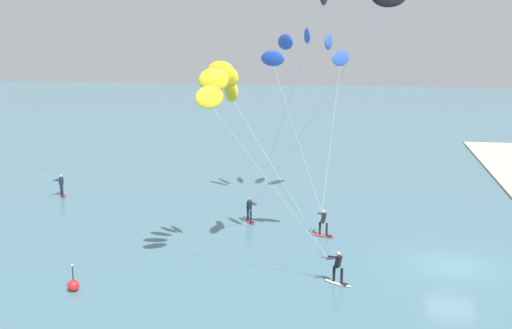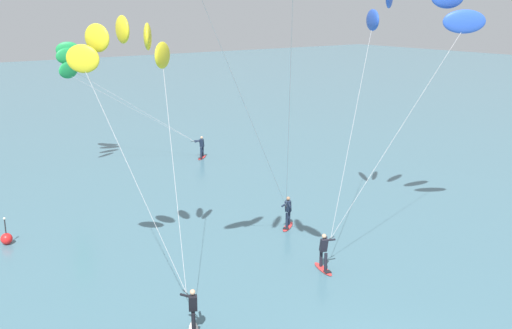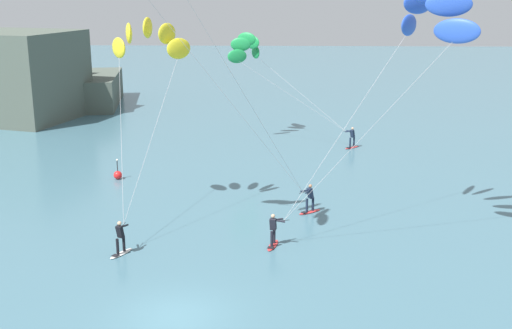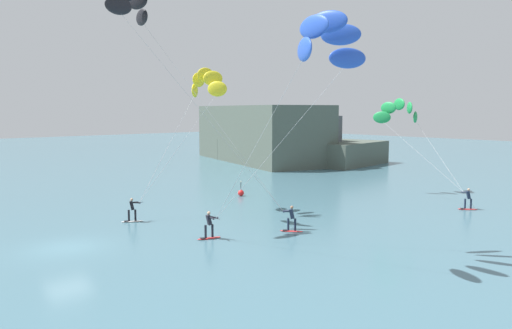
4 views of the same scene
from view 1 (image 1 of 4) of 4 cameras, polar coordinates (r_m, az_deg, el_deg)
The scene contains 4 objects.
ground_plane at distance 34.94m, azimuth 17.75°, elevation -8.92°, with size 240.00×240.00×0.00m, color #426B7A.
kitesurfer_nearshore at distance 30.33m, azimuth -2.74°, elevation 6.63°, with size 4.49×7.54×10.85m.
kitesurfer_mid_water at distance 43.59m, azimuth 4.78°, elevation 10.28°, with size 9.41×6.29×12.61m.
marker_buoy at distance 31.39m, azimuth -16.54°, elevation -10.66°, with size 0.56×0.56×1.38m.
Camera 1 is at (-32.44, 4.79, 12.07)m, focal length 43.20 mm.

